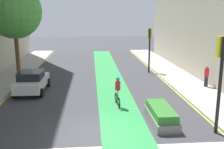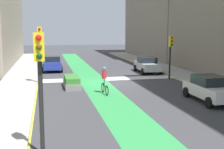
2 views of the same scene
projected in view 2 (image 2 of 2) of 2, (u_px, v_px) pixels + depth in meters
name	position (u px, v px, depth m)	size (l,w,h in m)	color
ground_plane	(112.00, 83.00, 25.09)	(120.00, 120.00, 0.00)	#38383D
bike_lane_paint	(95.00, 83.00, 24.80)	(2.40, 60.00, 0.01)	#2D8C47
crosswalk_band	(107.00, 79.00, 27.02)	(12.00, 1.80, 0.01)	silver
sidewalk_left	(195.00, 79.00, 26.64)	(3.00, 60.00, 0.15)	#9E9E99
curb_stripe_left	(179.00, 80.00, 26.34)	(0.16, 60.00, 0.01)	yellow
sidewalk_right	(17.00, 85.00, 23.51)	(3.00, 60.00, 0.15)	#9E9E99
curb_stripe_right	(37.00, 85.00, 23.83)	(0.16, 60.00, 0.01)	yellow
traffic_signal_near_right	(40.00, 45.00, 23.47)	(0.35, 0.52, 4.58)	black
traffic_signal_near_left	(171.00, 49.00, 26.47)	(0.35, 0.52, 3.82)	black
traffic_signal_far_right	(40.00, 71.00, 10.24)	(0.35, 0.52, 4.30)	black
car_white_left_far	(210.00, 88.00, 18.55)	(2.07, 4.22, 1.57)	silver
car_silver_left_near	(147.00, 65.00, 30.86)	(2.16, 4.27, 1.57)	#B2B7BF
car_blue_right_near	(52.00, 63.00, 32.02)	(2.03, 4.20, 1.57)	navy
cyclist_in_lane	(104.00, 80.00, 20.75)	(0.32, 1.73, 1.86)	black
median_planter	(72.00, 82.00, 23.08)	(1.14, 3.13, 0.85)	slate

